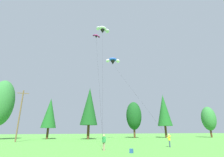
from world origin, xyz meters
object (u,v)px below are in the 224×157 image
at_px(backpack, 131,151).
at_px(kite_flyer_near, 104,141).
at_px(utility_pole, 20,114).
at_px(parafoil_kite_mid_blue_white, 113,61).
at_px(kite_flyer_mid, 169,139).
at_px(parafoil_kite_far_magenta, 96,36).
at_px(parafoil_kite_high_white, 103,30).

bearing_deg(backpack, kite_flyer_near, -4.66).
relative_size(utility_pole, parafoil_kite_mid_blue_white, 0.53).
distance_m(kite_flyer_near, backpack, 3.59).
bearing_deg(parafoil_kite_mid_blue_white, utility_pole, -178.31).
bearing_deg(parafoil_kite_mid_blue_white, backpack, -103.13).
bearing_deg(kite_flyer_mid, parafoil_kite_mid_blue_white, 96.56).
xyz_separation_m(parafoil_kite_mid_blue_white, backpack, (-5.20, -22.31, -19.61)).
bearing_deg(kite_flyer_near, utility_pole, 123.91).
relative_size(kite_flyer_near, parafoil_kite_mid_blue_white, 0.09).
relative_size(kite_flyer_mid, parafoil_kite_far_magenta, 0.07).
xyz_separation_m(kite_flyer_near, parafoil_kite_far_magenta, (2.25, 17.80, 24.39)).
distance_m(utility_pole, backpack, 26.77).
distance_m(utility_pole, parafoil_kite_mid_blue_white, 24.66).
height_order(parafoil_kite_mid_blue_white, backpack, parafoil_kite_mid_blue_white).
bearing_deg(parafoil_kite_far_magenta, kite_flyer_mid, -66.79).
distance_m(parafoil_kite_mid_blue_white, backpack, 30.16).
bearing_deg(parafoil_kite_mid_blue_white, kite_flyer_near, -110.47).
bearing_deg(kite_flyer_mid, backpack, -151.48).
bearing_deg(utility_pole, parafoil_kite_far_magenta, -4.21).
distance_m(parafoil_kite_high_white, parafoil_kite_mid_blue_white, 8.79).
height_order(kite_flyer_near, parafoil_kite_mid_blue_white, parafoil_kite_mid_blue_white).
bearing_deg(parafoil_kite_high_white, kite_flyer_mid, -62.89).
height_order(utility_pole, backpack, utility_pole).
xyz_separation_m(utility_pole, backpack, (14.77, -21.72, -5.16)).
height_order(kite_flyer_near, parafoil_kite_high_white, parafoil_kite_high_white).
distance_m(parafoil_kite_far_magenta, backpack, 32.55).
xyz_separation_m(kite_flyer_near, parafoil_kite_high_white, (2.95, 13.73, 23.86)).
relative_size(utility_pole, kite_flyer_mid, 6.03).
xyz_separation_m(kite_flyer_near, parafoil_kite_mid_blue_white, (7.28, 19.49, 18.82)).
height_order(kite_flyer_near, parafoil_kite_far_magenta, parafoil_kite_far_magenta).
height_order(kite_flyer_mid, parafoil_kite_far_magenta, parafoil_kite_far_magenta).
bearing_deg(kite_flyer_mid, kite_flyer_near, -173.03).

